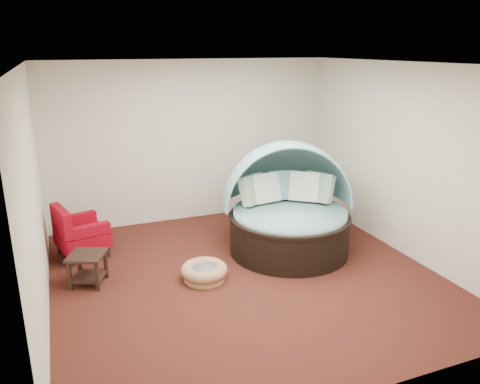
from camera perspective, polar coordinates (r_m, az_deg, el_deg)
name	(u,v)px	position (r m, az deg, el deg)	size (l,w,h in m)	color
floor	(245,276)	(6.50, 0.63, -10.16)	(5.00, 5.00, 0.00)	#461B14
wall_back	(192,142)	(8.29, -5.91, 6.12)	(5.00, 5.00, 0.00)	beige
wall_front	(363,254)	(3.92, 14.76, -7.38)	(5.00, 5.00, 0.00)	beige
wall_left	(34,200)	(5.58, -23.84, -0.86)	(5.00, 5.00, 0.00)	beige
wall_right	(403,160)	(7.28, 19.26, 3.66)	(5.00, 5.00, 0.00)	beige
ceiling	(246,64)	(5.77, 0.73, 15.35)	(5.00, 5.00, 0.00)	white
canopy_daybed	(289,201)	(7.08, 5.93, -1.10)	(2.26, 2.22, 1.66)	black
pet_basket	(204,272)	(6.37, -4.39, -9.66)	(0.81, 0.81, 0.22)	#9B7046
red_armchair	(79,233)	(7.31, -19.09, -4.75)	(0.83, 0.83, 0.80)	black
side_table	(88,265)	(6.49, -18.08, -8.41)	(0.59, 0.59, 0.43)	black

